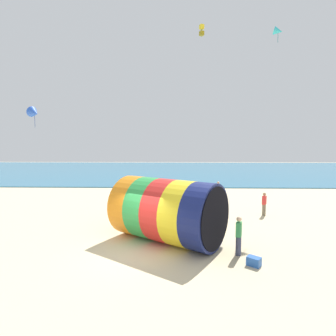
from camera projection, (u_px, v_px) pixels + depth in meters
ground_plane at (135, 253)px, 11.76m from camera, size 120.00×120.00×0.00m
sea at (165, 170)px, 49.16m from camera, size 120.00×40.00×0.10m
giant_inflatable_tube at (167, 210)px, 13.13m from camera, size 6.13×5.51×3.15m
kite_handler at (239, 235)px, 11.48m from camera, size 0.34×0.42×1.74m
kite_yellow_box at (202, 30)px, 26.62m from camera, size 0.52×0.52×1.13m
kite_cyan_delta at (278, 31)px, 19.31m from camera, size 0.90×0.80×1.17m
kite_blue_delta at (34, 113)px, 22.44m from camera, size 1.45×1.37×1.81m
bystander_near_water at (218, 190)px, 23.29m from camera, size 0.29×0.40×1.59m
bystander_mid_beach at (264, 204)px, 17.97m from camera, size 0.38×0.42×1.58m
cooler_box at (254, 261)px, 10.53m from camera, size 0.63×0.61×0.36m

